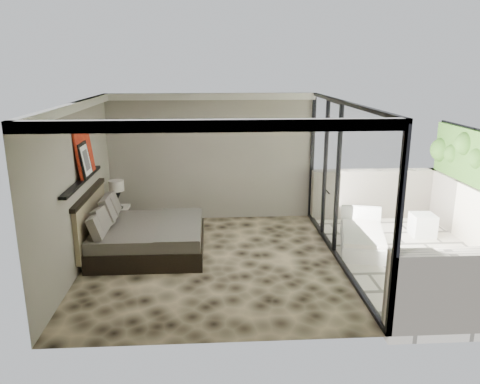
{
  "coord_description": "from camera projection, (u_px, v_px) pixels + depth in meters",
  "views": [
    {
      "loc": [
        0.0,
        -7.69,
        3.39
      ],
      "look_at": [
        0.51,
        0.4,
        1.17
      ],
      "focal_mm": 35.0,
      "sensor_mm": 36.0,
      "label": 1
    }
  ],
  "objects": [
    {
      "name": "picture_ledge",
      "position": [
        82.0,
        181.0,
        7.87
      ],
      "size": [
        0.12,
        2.2,
        0.05
      ],
      "primitive_type": "cube",
      "color": "black",
      "rests_on": "left_wall"
    },
    {
      "name": "ottoman",
      "position": [
        423.0,
        225.0,
        9.53
      ],
      "size": [
        0.47,
        0.47,
        0.45
      ],
      "primitive_type": "cube",
      "rotation": [
        0.0,
        0.0,
        -0.04
      ],
      "color": "silver",
      "rests_on": "terrace_slab"
    },
    {
      "name": "left_wall",
      "position": [
        77.0,
        188.0,
        7.79
      ],
      "size": [
        0.02,
        5.0,
        2.8
      ],
      "primitive_type": "cube",
      "color": "gray",
      "rests_on": "floor"
    },
    {
      "name": "glass_wall",
      "position": [
        342.0,
        184.0,
        8.06
      ],
      "size": [
        0.08,
        5.0,
        2.8
      ],
      "primitive_type": "cube",
      "color": "white",
      "rests_on": "floor"
    },
    {
      "name": "back_wall",
      "position": [
        211.0,
        158.0,
        10.32
      ],
      "size": [
        4.5,
        0.02,
        2.8
      ],
      "primitive_type": "cube",
      "color": "gray",
      "rests_on": "floor"
    },
    {
      "name": "framed_print",
      "position": [
        85.0,
        160.0,
        7.92
      ],
      "size": [
        0.11,
        0.5,
        0.6
      ],
      "primitive_type": "cube",
      "rotation": [
        0.0,
        -0.14,
        0.0
      ],
      "color": "black",
      "rests_on": "picture_ledge"
    },
    {
      "name": "lounger",
      "position": [
        362.0,
        238.0,
        8.92
      ],
      "size": [
        1.14,
        1.71,
        0.62
      ],
      "rotation": [
        0.0,
        0.0,
        -0.24
      ],
      "color": "white",
      "rests_on": "terrace_slab"
    },
    {
      "name": "abstract_canvas",
      "position": [
        84.0,
        149.0,
        8.05
      ],
      "size": [
        0.13,
        0.9,
        0.9
      ],
      "primitive_type": "cube",
      "rotation": [
        0.0,
        -0.1,
        0.0
      ],
      "color": "#A1100D",
      "rests_on": "picture_ledge"
    },
    {
      "name": "bed",
      "position": [
        143.0,
        236.0,
        8.62
      ],
      "size": [
        2.06,
        2.0,
        1.14
      ],
      "color": "black",
      "rests_on": "floor"
    },
    {
      "name": "floor",
      "position": [
        213.0,
        262.0,
        8.3
      ],
      "size": [
        5.0,
        5.0,
        0.0
      ],
      "primitive_type": "plane",
      "color": "black",
      "rests_on": "ground"
    },
    {
      "name": "nightstand",
      "position": [
        118.0,
        220.0,
        9.81
      ],
      "size": [
        0.5,
        0.5,
        0.47
      ],
      "primitive_type": "cube",
      "rotation": [
        0.0,
        0.0,
        0.07
      ],
      "color": "black",
      "rests_on": "floor"
    },
    {
      "name": "ceiling",
      "position": [
        210.0,
        103.0,
        7.56
      ],
      "size": [
        4.5,
        5.0,
        0.02
      ],
      "primitive_type": "cube",
      "color": "silver",
      "rests_on": "back_wall"
    },
    {
      "name": "table_lamp",
      "position": [
        116.0,
        190.0,
        9.61
      ],
      "size": [
        0.32,
        0.32,
        0.58
      ],
      "color": "black",
      "rests_on": "nightstand"
    },
    {
      "name": "terrace_slab",
      "position": [
        418.0,
        260.0,
        8.54
      ],
      "size": [
        3.0,
        5.0,
        0.12
      ],
      "primitive_type": "cube",
      "color": "beige",
      "rests_on": "ground"
    }
  ]
}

